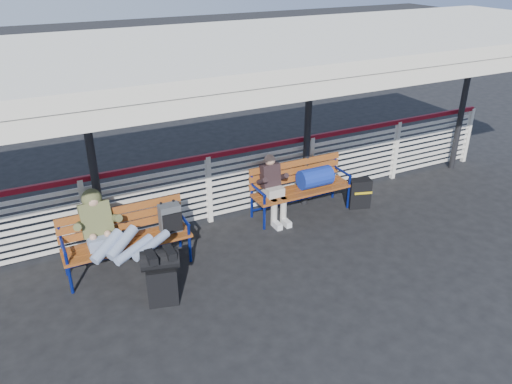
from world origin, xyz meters
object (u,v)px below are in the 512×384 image
companion_person (273,188)px  bench_left (137,229)px  luggage_stack (161,275)px  bench_right (307,180)px  suitcase_side (359,193)px  traveler_man (120,239)px

companion_person → bench_left: bearing=-172.6°
luggage_stack → bench_right: bearing=38.3°
bench_left → bench_right: bearing=5.9°
suitcase_side → bench_left: bearing=-162.4°
traveler_man → suitcase_side: bearing=4.8°
companion_person → suitcase_side: size_ratio=2.14×
luggage_stack → bench_right: 3.35m
bench_right → traveler_man: (-3.40, -0.67, 0.10)m
luggage_stack → bench_left: 1.05m
luggage_stack → bench_right: (3.06, 1.35, 0.16)m
suitcase_side → bench_right: bearing=179.1°
companion_person → suitcase_side: 1.66m
traveler_man → companion_person: size_ratio=1.43×
traveler_man → companion_person: traveler_man is taller
companion_person → suitcase_side: bearing=-10.5°
luggage_stack → traveler_man: traveler_man is taller
bench_left → traveler_man: 0.49m
companion_person → traveler_man: bearing=-166.4°
luggage_stack → companion_person: size_ratio=0.70×
luggage_stack → traveler_man: 0.81m
companion_person → suitcase_side: (1.60, -0.30, -0.33)m
bench_right → companion_person: (-0.68, -0.01, -0.00)m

